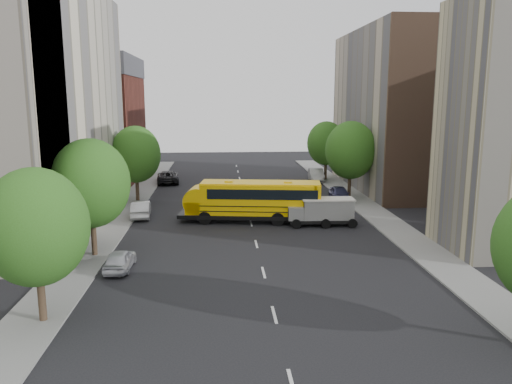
{
  "coord_description": "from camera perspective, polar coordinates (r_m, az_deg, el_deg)",
  "views": [
    {
      "loc": [
        -2.56,
        -36.74,
        10.48
      ],
      "look_at": [
        0.27,
        2.0,
        3.09
      ],
      "focal_mm": 35.0,
      "sensor_mm": 36.0,
      "label": 1
    }
  ],
  "objects": [
    {
      "name": "parked_car_5",
      "position": [
        63.65,
        6.89,
        1.95
      ],
      "size": [
        2.08,
        4.97,
        1.6
      ],
      "primitive_type": "imported",
      "rotation": [
        0.0,
        0.0,
        -0.08
      ],
      "color": "gray",
      "rests_on": "ground"
    },
    {
      "name": "street_tree_1",
      "position": [
        34.26,
        -18.38,
        0.93
      ],
      "size": [
        5.12,
        5.12,
        7.9
      ],
      "color": "#38281C",
      "rests_on": "ground"
    },
    {
      "name": "building_left_cream",
      "position": [
        45.44,
        -24.38,
        9.23
      ],
      "size": [
        10.0,
        26.0,
        20.0
      ],
      "primitive_type": "cube",
      "color": "beige",
      "rests_on": "ground"
    },
    {
      "name": "building_right_far",
      "position": [
        60.37,
        15.93,
        8.96
      ],
      "size": [
        10.0,
        22.0,
        18.0
      ],
      "primitive_type": "cube",
      "color": "#B3A48B",
      "rests_on": "ground"
    },
    {
      "name": "safari_truck",
      "position": [
        41.66,
        7.58,
        -2.18
      ],
      "size": [
        5.41,
        2.17,
        2.28
      ],
      "rotation": [
        0.0,
        0.0,
        -0.03
      ],
      "color": "black",
      "rests_on": "ground"
    },
    {
      "name": "street_tree_2",
      "position": [
        51.75,
        -13.58,
        4.2
      ],
      "size": [
        4.99,
        4.99,
        7.71
      ],
      "color": "#38281C",
      "rests_on": "ground"
    },
    {
      "name": "sidewalk_right",
      "position": [
        45.26,
        14.06,
        -2.87
      ],
      "size": [
        3.0,
        80.0,
        0.12
      ],
      "primitive_type": "cube",
      "color": "slate",
      "rests_on": "ground"
    },
    {
      "name": "sidewalk_left",
      "position": [
        43.94,
        -15.82,
        -3.36
      ],
      "size": [
        3.0,
        80.0,
        0.12
      ],
      "primitive_type": "cube",
      "color": "slate",
      "rests_on": "ground"
    },
    {
      "name": "building_right_sidewall",
      "position": [
        50.17,
        20.24,
        8.43
      ],
      "size": [
        10.1,
        0.3,
        18.0
      ],
      "primitive_type": "cube",
      "color": "brown",
      "rests_on": "ground"
    },
    {
      "name": "school_bus",
      "position": [
        42.4,
        -0.58,
        -0.8
      ],
      "size": [
        12.78,
        4.5,
        3.53
      ],
      "rotation": [
        0.0,
        0.0,
        -0.14
      ],
      "color": "black",
      "rests_on": "ground"
    },
    {
      "name": "lane_markings",
      "position": [
        47.97,
        -1.02,
        -1.84
      ],
      "size": [
        0.15,
        64.0,
        0.01
      ],
      "primitive_type": "cube",
      "color": "silver",
      "rests_on": "ground"
    },
    {
      "name": "ground",
      "position": [
        38.29,
        -0.19,
        -5.11
      ],
      "size": [
        120.0,
        120.0,
        0.0
      ],
      "primitive_type": "plane",
      "color": "black",
      "rests_on": "ground"
    },
    {
      "name": "parked_car_2",
      "position": [
        62.87,
        -10.04,
        1.73
      ],
      "size": [
        3.13,
        5.81,
        1.55
      ],
      "primitive_type": "imported",
      "rotation": [
        0.0,
        0.0,
        3.24
      ],
      "color": "black",
      "rests_on": "ground"
    },
    {
      "name": "parked_car_0",
      "position": [
        32.11,
        -15.31,
        -7.47
      ],
      "size": [
        1.62,
        3.79,
        1.28
      ],
      "primitive_type": "imported",
      "rotation": [
        0.0,
        0.0,
        3.11
      ],
      "color": "#AAABB0",
      "rests_on": "ground"
    },
    {
      "name": "street_tree_0",
      "position": [
        24.95,
        -23.87,
        -3.71
      ],
      "size": [
        4.8,
        4.8,
        7.41
      ],
      "color": "#38281C",
      "rests_on": "ground"
    },
    {
      "name": "parked_car_4",
      "position": [
        51.59,
        9.53,
        -0.23
      ],
      "size": [
        2.05,
        4.57,
        1.53
      ],
      "primitive_type": "imported",
      "rotation": [
        0.0,
        0.0,
        -0.06
      ],
      "color": "#36355E",
      "rests_on": "ground"
    },
    {
      "name": "street_tree_4",
      "position": [
        52.8,
        10.76,
        4.71
      ],
      "size": [
        5.25,
        5.25,
        8.1
      ],
      "color": "#38281C",
      "rests_on": "ground"
    },
    {
      "name": "building_left_redbrick",
      "position": [
        66.67,
        -17.69,
        6.85
      ],
      "size": [
        10.0,
        15.0,
        13.0
      ],
      "primitive_type": "cube",
      "color": "maroon",
      "rests_on": "ground"
    },
    {
      "name": "street_tree_5",
      "position": [
        64.45,
        8.02,
        5.53
      ],
      "size": [
        4.86,
        4.86,
        7.51
      ],
      "color": "#38281C",
      "rests_on": "ground"
    },
    {
      "name": "parked_car_1",
      "position": [
        45.4,
        -13.01,
        -1.9
      ],
      "size": [
        1.97,
        4.6,
        1.48
      ],
      "primitive_type": "imported",
      "rotation": [
        0.0,
        0.0,
        3.23
      ],
      "color": "silver",
      "rests_on": "ground"
    }
  ]
}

